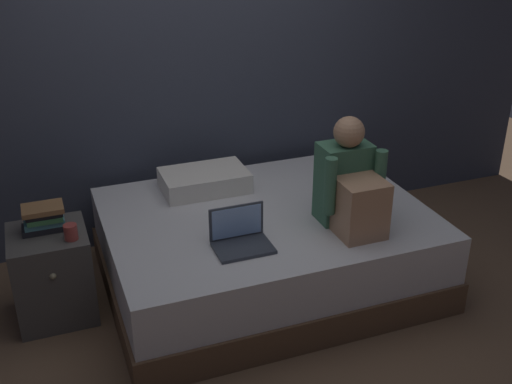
# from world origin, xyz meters

# --- Properties ---
(ground_plane) EXTENTS (8.00, 8.00, 0.00)m
(ground_plane) POSITION_xyz_m (0.00, 0.00, 0.00)
(ground_plane) COLOR brown
(wall_back) EXTENTS (5.60, 0.10, 2.70)m
(wall_back) POSITION_xyz_m (0.00, 1.20, 1.35)
(wall_back) COLOR #383D4C
(wall_back) RESTS_ON ground_plane
(bed) EXTENTS (2.00, 1.50, 0.51)m
(bed) POSITION_xyz_m (0.20, 0.30, 0.25)
(bed) COLOR brown
(bed) RESTS_ON ground_plane
(nightstand) EXTENTS (0.44, 0.46, 0.55)m
(nightstand) POSITION_xyz_m (-1.10, 0.42, 0.28)
(nightstand) COLOR #474442
(nightstand) RESTS_ON ground_plane
(person_sitting) EXTENTS (0.39, 0.44, 0.66)m
(person_sitting) POSITION_xyz_m (0.60, -0.02, 0.76)
(person_sitting) COLOR #38664C
(person_sitting) RESTS_ON bed
(laptop) EXTENTS (0.32, 0.23, 0.22)m
(laptop) POSITION_xyz_m (-0.09, -0.03, 0.57)
(laptop) COLOR #333842
(laptop) RESTS_ON bed
(pillow) EXTENTS (0.56, 0.36, 0.13)m
(pillow) POSITION_xyz_m (-0.06, 0.75, 0.58)
(pillow) COLOR silver
(pillow) RESTS_ON bed
(book_stack) EXTENTS (0.24, 0.16, 0.15)m
(book_stack) POSITION_xyz_m (-1.10, 0.46, 0.63)
(book_stack) COLOR black
(book_stack) RESTS_ON nightstand
(mug) EXTENTS (0.08, 0.08, 0.09)m
(mug) POSITION_xyz_m (-0.97, 0.30, 0.60)
(mug) COLOR #933833
(mug) RESTS_ON nightstand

